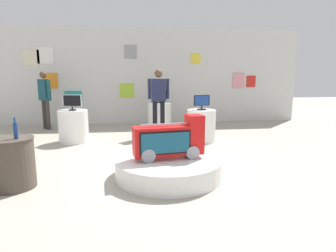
% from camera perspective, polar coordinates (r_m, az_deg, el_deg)
% --- Properties ---
extents(ground_plane, '(30.00, 30.00, 0.00)m').
position_cam_1_polar(ground_plane, '(4.92, -4.64, -8.52)').
color(ground_plane, '#A8A091').
extents(back_wall_display, '(11.04, 0.13, 3.11)m').
position_cam_1_polar(back_wall_display, '(9.46, -6.09, 10.01)').
color(back_wall_display, silver).
rests_on(back_wall_display, ground).
extents(main_display_pedestal, '(1.68, 1.68, 0.30)m').
position_cam_1_polar(main_display_pedestal, '(4.45, 0.09, -8.48)').
color(main_display_pedestal, white).
rests_on(main_display_pedestal, ground).
extents(novelty_firetruck_tv, '(1.12, 0.48, 0.68)m').
position_cam_1_polar(novelty_firetruck_tv, '(4.33, 0.38, -3.10)').
color(novelty_firetruck_tv, gray).
rests_on(novelty_firetruck_tv, main_display_pedestal).
extents(display_pedestal_left_rear, '(0.70, 0.70, 0.77)m').
position_cam_1_polar(display_pedestal_left_rear, '(7.08, -18.77, -0.02)').
color(display_pedestal_left_rear, white).
rests_on(display_pedestal_left_rear, ground).
extents(tv_on_left_rear, '(0.46, 0.17, 0.37)m').
position_cam_1_polar(tv_on_left_rear, '(7.01, -19.04, 4.75)').
color(tv_on_left_rear, black).
rests_on(tv_on_left_rear, display_pedestal_left_rear).
extents(display_pedestal_center_rear, '(0.69, 0.69, 0.77)m').
position_cam_1_polar(display_pedestal_center_rear, '(6.84, 6.82, 0.10)').
color(display_pedestal_center_rear, white).
rests_on(display_pedestal_center_rear, ground).
extents(tv_on_center_rear, '(0.40, 0.22, 0.36)m').
position_cam_1_polar(tv_on_center_rear, '(6.76, 6.92, 4.90)').
color(tv_on_center_rear, black).
rests_on(tv_on_center_rear, display_pedestal_center_rear).
extents(display_pedestal_right_rear, '(0.73, 0.73, 0.77)m').
position_cam_1_polar(display_pedestal_right_rear, '(8.56, -1.75, 2.19)').
color(display_pedestal_right_rear, white).
rests_on(display_pedestal_right_rear, ground).
extents(tv_on_right_rear, '(0.43, 0.22, 0.39)m').
position_cam_1_polar(tv_on_right_rear, '(8.49, -1.77, 6.18)').
color(tv_on_right_rear, black).
rests_on(tv_on_right_rear, display_pedestal_right_rear).
extents(side_table_round, '(0.62, 0.62, 0.72)m').
position_cam_1_polar(side_table_round, '(4.53, -29.24, -6.56)').
color(side_table_round, '#4C4238').
rests_on(side_table_round, ground).
extents(bottle_on_side_table, '(0.06, 0.06, 0.29)m').
position_cam_1_polar(bottle_on_side_table, '(4.35, -28.73, -0.77)').
color(bottle_on_side_table, navy).
rests_on(bottle_on_side_table, side_table_round).
extents(shopper_browsing_near_truck, '(0.56, 0.23, 1.74)m').
position_cam_1_polar(shopper_browsing_near_truck, '(7.29, -1.94, 5.84)').
color(shopper_browsing_near_truck, black).
rests_on(shopper_browsing_near_truck, ground).
extents(shopper_browsing_rear, '(0.41, 0.43, 1.72)m').
position_cam_1_polar(shopper_browsing_rear, '(9.04, -23.90, 5.70)').
color(shopper_browsing_rear, '#38332D').
rests_on(shopper_browsing_rear, ground).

